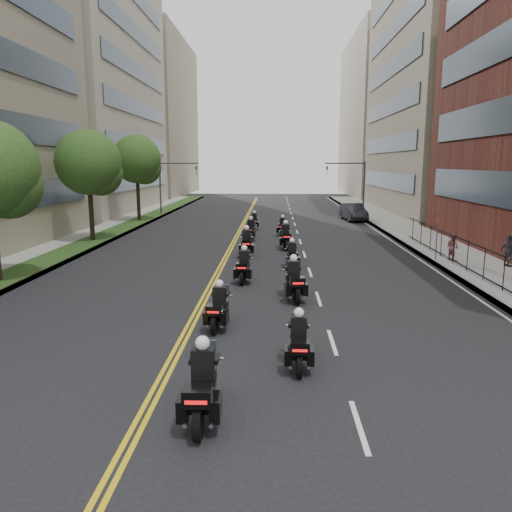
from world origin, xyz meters
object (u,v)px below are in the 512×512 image
at_px(pedestrian_b, 453,247).
at_px(motorcycle_6, 247,244).
at_px(motorcycle_0, 202,388).
at_px(motorcycle_8, 251,231).
at_px(motorcycle_3, 294,282).
at_px(motorcycle_9, 282,227).
at_px(motorcycle_5, 292,257).
at_px(pedestrian_c, 509,251).
at_px(motorcycle_1, 299,344).
at_px(parked_sedan, 353,212).
at_px(motorcycle_4, 244,268).
at_px(motorcycle_7, 286,238).
at_px(motorcycle_2, 219,309).
at_px(motorcycle_10, 254,222).

bearing_deg(pedestrian_b, motorcycle_6, 55.52).
distance_m(motorcycle_0, motorcycle_8, 25.37).
height_order(motorcycle_3, motorcycle_9, motorcycle_3).
bearing_deg(motorcycle_6, motorcycle_5, -54.18).
relative_size(motorcycle_5, motorcycle_9, 1.02).
bearing_deg(pedestrian_c, motorcycle_1, 119.55).
xyz_separation_m(motorcycle_1, pedestrian_c, (11.43, 13.02, 0.34)).
bearing_deg(motorcycle_0, motorcycle_1, 52.16).
height_order(motorcycle_5, pedestrian_c, pedestrian_c).
bearing_deg(parked_sedan, motorcycle_4, -114.90).
relative_size(motorcycle_1, motorcycle_7, 0.88).
relative_size(motorcycle_2, motorcycle_5, 1.02).
bearing_deg(pedestrian_b, motorcycle_10, 12.75).
bearing_deg(motorcycle_9, pedestrian_c, -38.60).
bearing_deg(pedestrian_c, parked_sedan, -7.61).
relative_size(motorcycle_10, pedestrian_b, 1.42).
distance_m(motorcycle_0, motorcycle_7, 21.95).
relative_size(motorcycle_2, parked_sedan, 0.45).
bearing_deg(motorcycle_9, pedestrian_b, -40.74).
relative_size(motorcycle_7, parked_sedan, 0.51).
bearing_deg(motorcycle_3, motorcycle_4, 119.61).
xyz_separation_m(motorcycle_6, parked_sedan, (9.20, 19.17, 0.08)).
bearing_deg(motorcycle_0, motorcycle_8, 89.24).
distance_m(motorcycle_7, motorcycle_8, 4.29).
bearing_deg(parked_sedan, motorcycle_10, -148.68).
distance_m(motorcycle_2, pedestrian_b, 16.36).
relative_size(parked_sedan, pedestrian_c, 2.97).
relative_size(motorcycle_3, motorcycle_6, 1.00).
relative_size(motorcycle_0, motorcycle_10, 1.18).
height_order(motorcycle_1, motorcycle_10, motorcycle_1).
distance_m(motorcycle_2, parked_sedan, 33.44).
relative_size(motorcycle_4, motorcycle_9, 1.09).
bearing_deg(motorcycle_9, parked_sedan, 63.42).
distance_m(parked_sedan, pedestrian_b, 20.74).
xyz_separation_m(motorcycle_4, motorcycle_6, (-0.24, 6.33, 0.05)).
distance_m(motorcycle_7, motorcycle_10, 9.74).
distance_m(motorcycle_4, pedestrian_c, 13.90).
relative_size(motorcycle_1, motorcycle_5, 1.02).
height_order(motorcycle_0, pedestrian_c, motorcycle_0).
distance_m(motorcycle_2, motorcycle_4, 6.61).
xyz_separation_m(motorcycle_5, motorcycle_10, (-2.61, 15.50, -0.01)).
height_order(motorcycle_2, motorcycle_10, motorcycle_2).
xyz_separation_m(motorcycle_5, parked_sedan, (6.63, 22.42, 0.18)).
bearing_deg(motorcycle_10, motorcycle_0, -93.18).
relative_size(motorcycle_3, pedestrian_c, 1.50).
height_order(motorcycle_5, pedestrian_b, pedestrian_b).
bearing_deg(pedestrian_c, motorcycle_5, 71.75).
relative_size(motorcycle_3, motorcycle_9, 1.17).
relative_size(motorcycle_8, pedestrian_c, 1.40).
height_order(motorcycle_1, pedestrian_b, pedestrian_b).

